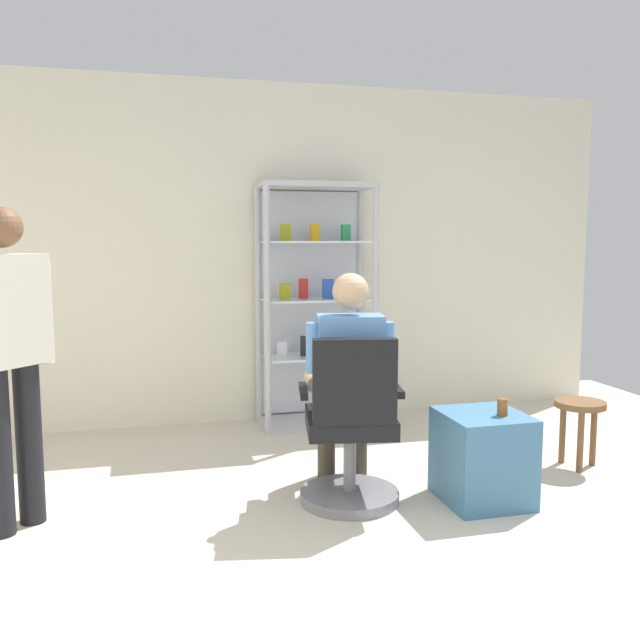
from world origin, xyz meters
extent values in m
plane|color=beige|center=(0.00, 0.00, 0.00)|extent=(7.20, 7.20, 0.00)
cube|color=silver|center=(0.00, 3.00, 1.35)|extent=(6.00, 0.10, 2.70)
cylinder|color=#B7B7BC|center=(-0.02, 2.50, 0.95)|extent=(0.05, 0.05, 1.90)
cylinder|color=#B7B7BC|center=(0.82, 2.50, 0.95)|extent=(0.05, 0.05, 1.90)
cylinder|color=#B7B7BC|center=(-0.02, 2.90, 0.95)|extent=(0.05, 0.05, 1.90)
cylinder|color=#B7B7BC|center=(0.82, 2.90, 0.95)|extent=(0.05, 0.05, 1.90)
cube|color=#B7B7BC|center=(0.40, 2.70, 1.88)|extent=(0.90, 0.45, 0.04)
cube|color=#B7B7BC|center=(0.40, 2.70, 0.02)|extent=(0.90, 0.45, 0.04)
cube|color=silver|center=(0.40, 2.92, 0.95)|extent=(0.84, 0.02, 1.80)
cube|color=silver|center=(0.40, 2.70, 0.55)|extent=(0.82, 0.39, 0.02)
cube|color=silver|center=(0.12, 2.70, 0.62)|extent=(0.07, 0.03, 0.12)
cube|color=black|center=(0.31, 2.68, 0.64)|extent=(0.09, 0.05, 0.16)
cube|color=#999919|center=(0.49, 2.69, 0.63)|extent=(0.08, 0.05, 0.14)
cube|color=black|center=(0.67, 2.68, 0.62)|extent=(0.09, 0.04, 0.13)
cube|color=silver|center=(0.40, 2.70, 1.00)|extent=(0.82, 0.39, 0.02)
cube|color=#999919|center=(0.14, 2.65, 1.07)|extent=(0.09, 0.04, 0.13)
cube|color=red|center=(0.30, 2.72, 1.09)|extent=(0.07, 0.04, 0.16)
cube|color=#264CB2|center=(0.49, 2.68, 1.08)|extent=(0.08, 0.04, 0.15)
cube|color=black|center=(0.66, 2.65, 1.07)|extent=(0.08, 0.05, 0.12)
cube|color=silver|center=(0.40, 2.70, 1.45)|extent=(0.82, 0.39, 0.02)
cube|color=#999919|center=(0.16, 2.71, 1.52)|extent=(0.09, 0.05, 0.13)
cube|color=gold|center=(0.40, 2.75, 1.53)|extent=(0.08, 0.04, 0.14)
cube|color=#268C4C|center=(0.64, 2.70, 1.52)|extent=(0.07, 0.05, 0.13)
cylinder|color=slate|center=(0.19, 1.09, 0.03)|extent=(0.56, 0.56, 0.06)
cylinder|color=slate|center=(0.19, 1.09, 0.24)|extent=(0.07, 0.07, 0.41)
cube|color=black|center=(0.19, 1.09, 0.46)|extent=(0.56, 0.56, 0.10)
cube|color=black|center=(0.15, 0.89, 0.73)|extent=(0.45, 0.16, 0.45)
cube|color=black|center=(0.45, 1.04, 0.64)|extent=(0.09, 0.30, 0.04)
cube|color=black|center=(-0.07, 1.14, 0.64)|extent=(0.09, 0.30, 0.04)
cylinder|color=#3F382D|center=(0.32, 1.27, 0.56)|extent=(0.21, 0.42, 0.14)
cylinder|color=#3F382D|center=(0.36, 1.47, 0.28)|extent=(0.11, 0.11, 0.56)
cylinder|color=#3F382D|center=(0.13, 1.31, 0.56)|extent=(0.21, 0.42, 0.14)
cylinder|color=#3F382D|center=(0.16, 1.50, 0.28)|extent=(0.11, 0.11, 0.56)
cube|color=#598CCC|center=(0.19, 1.09, 0.81)|extent=(0.39, 0.28, 0.50)
sphere|color=tan|center=(0.19, 1.09, 1.19)|extent=(0.20, 0.20, 0.20)
cylinder|color=#598CCC|center=(0.39, 1.06, 0.88)|extent=(0.09, 0.09, 0.28)
cylinder|color=tan|center=(0.42, 1.23, 0.66)|extent=(0.13, 0.31, 0.08)
cylinder|color=#598CCC|center=(-0.01, 1.13, 0.88)|extent=(0.09, 0.09, 0.28)
cylinder|color=tan|center=(0.03, 1.31, 0.66)|extent=(0.13, 0.31, 0.08)
cube|color=teal|center=(0.92, 0.91, 0.25)|extent=(0.45, 0.48, 0.51)
cylinder|color=brown|center=(0.99, 0.85, 0.55)|extent=(0.06, 0.06, 0.10)
cylinder|color=black|center=(-1.50, 1.24, 0.42)|extent=(0.13, 0.13, 0.85)
cylinder|color=beige|center=(-1.41, 1.33, 1.10)|extent=(0.09, 0.09, 0.55)
cube|color=beige|center=(-1.56, 1.18, 1.12)|extent=(0.41, 0.41, 0.55)
sphere|color=brown|center=(-1.56, 1.18, 1.53)|extent=(0.20, 0.20, 0.20)
cylinder|color=brown|center=(1.80, 1.28, 0.42)|extent=(0.32, 0.32, 0.04)
cylinder|color=brown|center=(1.91, 1.28, 0.20)|extent=(0.04, 0.04, 0.40)
cylinder|color=brown|center=(1.74, 1.37, 0.20)|extent=(0.04, 0.04, 0.40)
cylinder|color=brown|center=(1.74, 1.18, 0.20)|extent=(0.04, 0.04, 0.40)
camera|label=1|loc=(-0.88, -2.40, 1.47)|focal=37.74mm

